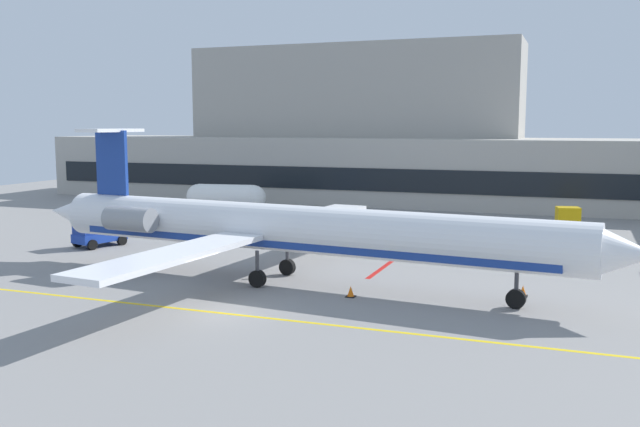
# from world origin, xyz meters

# --- Properties ---
(ground) EXTENTS (120.00, 120.00, 0.11)m
(ground) POSITION_xyz_m (0.00, 0.00, -0.05)
(ground) COLOR gray
(terminal_building) EXTENTS (78.99, 14.32, 17.28)m
(terminal_building) POSITION_xyz_m (-6.17, 47.51, 6.32)
(terminal_building) COLOR #ADA89E
(terminal_building) RESTS_ON ground
(regional_jet) EXTENTS (35.05, 26.26, 8.17)m
(regional_jet) POSITION_xyz_m (0.79, 6.48, 2.91)
(regional_jet) COLOR white
(regional_jet) RESTS_ON ground
(baggage_tug) EXTENTS (2.67, 3.66, 2.38)m
(baggage_tug) POSITION_xyz_m (14.47, 27.27, 1.06)
(baggage_tug) COLOR #E5B20C
(baggage_tug) RESTS_ON ground
(pushback_tractor) EXTENTS (3.57, 3.84, 2.11)m
(pushback_tractor) POSITION_xyz_m (-13.69, 20.87, 0.97)
(pushback_tractor) COLOR #1E4CB2
(pushback_tractor) RESTS_ON ground
(belt_loader) EXTENTS (2.83, 3.78, 2.13)m
(belt_loader) POSITION_xyz_m (-15.99, 11.77, 0.96)
(belt_loader) COLOR #19389E
(belt_loader) RESTS_ON ground
(fuel_tank) EXTENTS (7.88, 3.10, 2.73)m
(fuel_tank) POSITION_xyz_m (-16.41, 31.51, 1.52)
(fuel_tank) COLOR white
(fuel_tank) RESTS_ON ground
(safety_cone_alpha) EXTENTS (0.47, 0.47, 0.55)m
(safety_cone_alpha) POSITION_xyz_m (12.86, 7.83, 0.25)
(safety_cone_alpha) COLOR orange
(safety_cone_alpha) RESTS_ON ground
(safety_cone_bravo) EXTENTS (0.47, 0.47, 0.55)m
(safety_cone_bravo) POSITION_xyz_m (4.93, 4.70, 0.25)
(safety_cone_bravo) COLOR orange
(safety_cone_bravo) RESTS_ON ground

